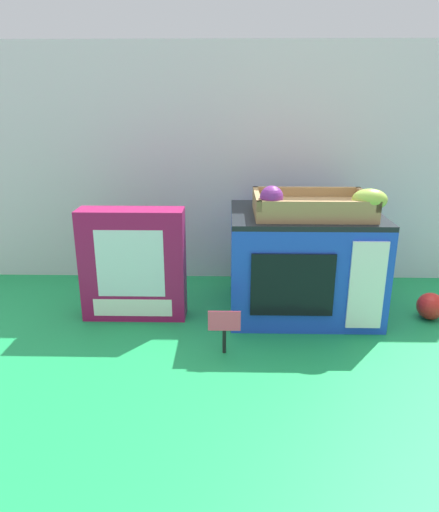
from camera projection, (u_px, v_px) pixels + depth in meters
ground_plane at (222, 316)px, 1.19m from camera, size 1.70×1.70×0.00m
display_back_panel at (224, 166)px, 1.37m from camera, size 1.61×0.03×0.68m
toy_microwave at (303, 262)px, 1.20m from camera, size 0.37×0.29×0.26m
food_groups_crate at (314, 206)px, 1.11m from camera, size 0.30×0.20×0.08m
cookie_set_box at (133, 264)px, 1.16m from camera, size 0.26×0.08×0.28m
price_sign at (224, 325)px, 1.00m from camera, size 0.07×0.01×0.10m
loose_toy_apple at (431, 306)px, 1.17m from camera, size 0.07×0.07×0.07m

